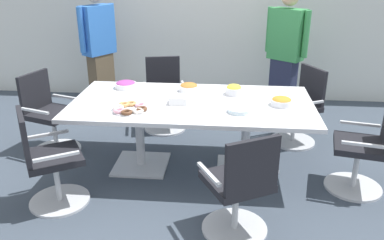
{
  "coord_description": "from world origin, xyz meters",
  "views": [
    {
      "loc": [
        0.35,
        -3.76,
        2.1
      ],
      "look_at": [
        0.0,
        0.0,
        0.55
      ],
      "focal_mm": 37.56,
      "sensor_mm": 36.0,
      "label": 1
    }
  ],
  "objects_px": {
    "snack_bowl_chips_yellow": "(234,90)",
    "plate_stack": "(239,110)",
    "snack_bowl_pretzels": "(189,87)",
    "snack_bowl_candy_mix": "(126,84)",
    "conference_table": "(192,113)",
    "person_standing_1": "(285,53)",
    "office_chair_0": "(365,151)",
    "office_chair_1": "(299,110)",
    "donut_platter": "(130,109)",
    "office_chair_3": "(49,117)",
    "napkin_pile": "(179,99)",
    "office_chair_2": "(164,98)",
    "office_chair_4": "(48,164)",
    "snack_bowl_chips_orange": "(282,101)",
    "person_standing_0": "(99,48)",
    "office_chair_5": "(240,190)"
  },
  "relations": [
    {
      "from": "snack_bowl_chips_yellow",
      "to": "plate_stack",
      "type": "height_order",
      "value": "snack_bowl_chips_yellow"
    },
    {
      "from": "snack_bowl_pretzels",
      "to": "snack_bowl_chips_yellow",
      "type": "distance_m",
      "value": 0.49
    },
    {
      "from": "snack_bowl_candy_mix",
      "to": "snack_bowl_pretzels",
      "type": "distance_m",
      "value": 0.71
    },
    {
      "from": "conference_table",
      "to": "person_standing_1",
      "type": "distance_m",
      "value": 1.93
    },
    {
      "from": "office_chair_0",
      "to": "plate_stack",
      "type": "xyz_separation_m",
      "value": [
        -1.19,
        0.01,
        0.37
      ]
    },
    {
      "from": "snack_bowl_pretzels",
      "to": "office_chair_1",
      "type": "bearing_deg",
      "value": 19.53
    },
    {
      "from": "donut_platter",
      "to": "conference_table",
      "type": "bearing_deg",
      "value": 28.9
    },
    {
      "from": "office_chair_3",
      "to": "office_chair_0",
      "type": "bearing_deg",
      "value": 98.94
    },
    {
      "from": "office_chair_3",
      "to": "napkin_pile",
      "type": "height_order",
      "value": "office_chair_3"
    },
    {
      "from": "office_chair_3",
      "to": "office_chair_2",
      "type": "bearing_deg",
      "value": 141.79
    },
    {
      "from": "office_chair_0",
      "to": "office_chair_4",
      "type": "relative_size",
      "value": 1.0
    },
    {
      "from": "napkin_pile",
      "to": "office_chair_4",
      "type": "bearing_deg",
      "value": -146.2
    },
    {
      "from": "office_chair_2",
      "to": "snack_bowl_chips_yellow",
      "type": "bearing_deg",
      "value": 124.83
    },
    {
      "from": "snack_bowl_chips_orange",
      "to": "plate_stack",
      "type": "height_order",
      "value": "snack_bowl_chips_orange"
    },
    {
      "from": "snack_bowl_candy_mix",
      "to": "person_standing_1",
      "type": "bearing_deg",
      "value": 32.4
    },
    {
      "from": "office_chair_3",
      "to": "person_standing_0",
      "type": "xyz_separation_m",
      "value": [
        0.2,
        1.35,
        0.51
      ]
    },
    {
      "from": "snack_bowl_chips_yellow",
      "to": "plate_stack",
      "type": "distance_m",
      "value": 0.52
    },
    {
      "from": "office_chair_4",
      "to": "donut_platter",
      "type": "height_order",
      "value": "office_chair_4"
    },
    {
      "from": "office_chair_4",
      "to": "snack_bowl_candy_mix",
      "type": "xyz_separation_m",
      "value": [
        0.43,
        1.16,
        0.38
      ]
    },
    {
      "from": "office_chair_1",
      "to": "snack_bowl_candy_mix",
      "type": "height_order",
      "value": "office_chair_1"
    },
    {
      "from": "snack_bowl_chips_orange",
      "to": "office_chair_0",
      "type": "bearing_deg",
      "value": -17.02
    },
    {
      "from": "person_standing_0",
      "to": "napkin_pile",
      "type": "distance_m",
      "value": 2.15
    },
    {
      "from": "snack_bowl_chips_orange",
      "to": "plate_stack",
      "type": "relative_size",
      "value": 0.98
    },
    {
      "from": "office_chair_4",
      "to": "office_chair_5",
      "type": "xyz_separation_m",
      "value": [
        1.67,
        -0.28,
        0.0
      ]
    },
    {
      "from": "office_chair_1",
      "to": "snack_bowl_pretzels",
      "type": "relative_size",
      "value": 4.32
    },
    {
      "from": "office_chair_5",
      "to": "person_standing_0",
      "type": "distance_m",
      "value": 3.34
    },
    {
      "from": "office_chair_2",
      "to": "snack_bowl_chips_yellow",
      "type": "height_order",
      "value": "office_chair_2"
    },
    {
      "from": "conference_table",
      "to": "office_chair_3",
      "type": "xyz_separation_m",
      "value": [
        -1.65,
        0.28,
        -0.22
      ]
    },
    {
      "from": "office_chair_2",
      "to": "plate_stack",
      "type": "height_order",
      "value": "office_chair_2"
    },
    {
      "from": "snack_bowl_pretzels",
      "to": "snack_bowl_chips_yellow",
      "type": "bearing_deg",
      "value": -8.08
    },
    {
      "from": "snack_bowl_pretzels",
      "to": "person_standing_1",
      "type": "bearing_deg",
      "value": 46.84
    },
    {
      "from": "office_chair_5",
      "to": "napkin_pile",
      "type": "distance_m",
      "value": 1.22
    },
    {
      "from": "office_chair_4",
      "to": "snack_bowl_chips_orange",
      "type": "distance_m",
      "value": 2.24
    },
    {
      "from": "office_chair_3",
      "to": "snack_bowl_chips_yellow",
      "type": "xyz_separation_m",
      "value": [
        2.07,
        -0.02,
        0.4
      ]
    },
    {
      "from": "conference_table",
      "to": "office_chair_5",
      "type": "bearing_deg",
      "value": -65.97
    },
    {
      "from": "office_chair_0",
      "to": "person_standing_0",
      "type": "relative_size",
      "value": 0.52
    },
    {
      "from": "office_chair_1",
      "to": "office_chair_2",
      "type": "distance_m",
      "value": 1.68
    },
    {
      "from": "office_chair_0",
      "to": "snack_bowl_chips_orange",
      "type": "xyz_separation_m",
      "value": [
        -0.78,
        0.24,
        0.39
      ]
    },
    {
      "from": "office_chair_1",
      "to": "office_chair_3",
      "type": "bearing_deg",
      "value": 72.31
    },
    {
      "from": "plate_stack",
      "to": "snack_bowl_chips_orange",
      "type": "bearing_deg",
      "value": 28.5
    },
    {
      "from": "conference_table",
      "to": "snack_bowl_chips_orange",
      "type": "height_order",
      "value": "snack_bowl_chips_orange"
    },
    {
      "from": "office_chair_5",
      "to": "snack_bowl_candy_mix",
      "type": "relative_size",
      "value": 3.85
    },
    {
      "from": "conference_table",
      "to": "person_standing_0",
      "type": "distance_m",
      "value": 2.2
    },
    {
      "from": "office_chair_2",
      "to": "person_standing_1",
      "type": "xyz_separation_m",
      "value": [
        1.55,
        0.5,
        0.5
      ]
    },
    {
      "from": "office_chair_0",
      "to": "office_chair_5",
      "type": "bearing_deg",
      "value": 135.92
    },
    {
      "from": "person_standing_0",
      "to": "plate_stack",
      "type": "height_order",
      "value": "person_standing_0"
    },
    {
      "from": "office_chair_5",
      "to": "office_chair_2",
      "type": "bearing_deg",
      "value": 85.05
    },
    {
      "from": "office_chair_0",
      "to": "snack_bowl_chips_yellow",
      "type": "relative_size",
      "value": 5.16
    },
    {
      "from": "office_chair_1",
      "to": "person_standing_1",
      "type": "xyz_separation_m",
      "value": [
        -0.11,
        0.79,
        0.5
      ]
    },
    {
      "from": "office_chair_2",
      "to": "snack_bowl_chips_yellow",
      "type": "distance_m",
      "value": 1.25
    }
  ]
}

